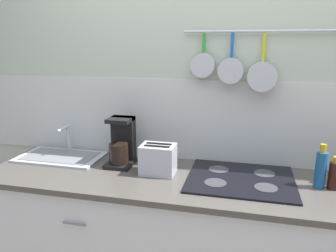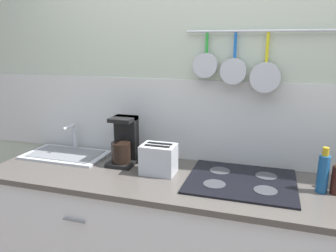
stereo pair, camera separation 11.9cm
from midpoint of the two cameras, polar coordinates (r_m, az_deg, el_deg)
wall_back at (r=2.19m, az=9.48°, el=2.90°), size 7.20×0.16×2.60m
countertop at (r=1.96m, az=7.45°, el=-9.95°), size 2.67×0.66×0.03m
sink_basin at (r=2.43m, az=-15.95°, el=-4.62°), size 0.57×0.33×0.21m
coffee_maker at (r=2.18m, az=-6.08°, el=-3.15°), size 0.17×0.21×0.31m
toaster at (r=2.01m, az=0.06°, el=-5.80°), size 0.22×0.15×0.19m
cooktop at (r=1.98m, az=14.32°, el=-9.27°), size 0.61×0.52×0.01m
bottle_vinegar at (r=1.97m, az=27.01°, el=-7.27°), size 0.06×0.06×0.25m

